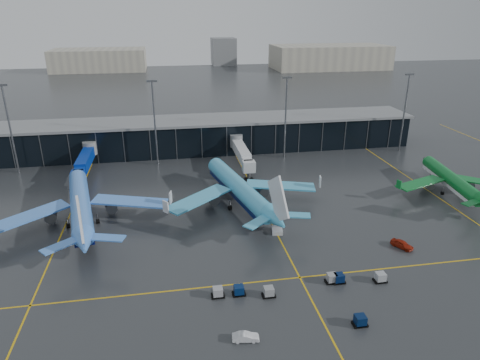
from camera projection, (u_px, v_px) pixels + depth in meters
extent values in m
plane|color=#282B2D|center=(231.00, 241.00, 87.88)|extent=(600.00, 600.00, 0.00)
cube|color=black|center=(203.00, 136.00, 142.74)|extent=(140.00, 16.00, 10.00)
cube|color=slate|center=(202.00, 120.00, 140.78)|extent=(142.00, 17.00, 0.80)
cylinder|color=#595B60|center=(90.00, 148.00, 129.29)|extent=(4.00, 4.00, 4.00)
cube|color=navy|center=(83.00, 165.00, 117.24)|extent=(3.00, 24.00, 3.00)
cylinder|color=#595B60|center=(80.00, 186.00, 111.53)|extent=(1.00, 1.00, 2.60)
cylinder|color=#595B60|center=(236.00, 141.00, 136.49)|extent=(4.00, 4.00, 4.00)
cube|color=silver|center=(244.00, 156.00, 124.44)|extent=(3.00, 24.00, 3.00)
cylinder|color=#595B60|center=(249.00, 175.00, 118.73)|extent=(1.00, 1.00, 2.60)
cylinder|color=#595B60|center=(11.00, 131.00, 120.19)|extent=(0.50, 0.50, 25.00)
cube|color=#595B60|center=(1.00, 85.00, 115.48)|extent=(3.00, 0.40, 0.60)
cylinder|color=#595B60|center=(155.00, 125.00, 126.59)|extent=(0.50, 0.50, 25.00)
cube|color=#595B60|center=(152.00, 81.00, 121.87)|extent=(3.00, 0.40, 0.60)
cylinder|color=#595B60|center=(286.00, 119.00, 132.98)|extent=(0.50, 0.50, 25.00)
cube|color=#595B60|center=(287.00, 78.00, 128.27)|extent=(3.00, 0.40, 0.60)
cylinder|color=#595B60|center=(404.00, 114.00, 139.38)|extent=(0.50, 0.50, 25.00)
cube|color=#595B60|center=(410.00, 74.00, 134.67)|extent=(3.00, 0.40, 0.60)
cube|color=#B2AD99|center=(329.00, 57.00, 341.59)|extent=(90.00, 42.00, 18.00)
cube|color=#B2AD99|center=(99.00, 60.00, 331.46)|extent=(70.00, 38.00, 16.00)
cube|color=#B2AD99|center=(223.00, 51.00, 364.64)|extent=(20.00, 20.00, 22.00)
cube|color=gold|center=(71.00, 211.00, 100.57)|extent=(0.30, 120.00, 0.02)
cube|color=gold|center=(258.00, 198.00, 107.77)|extent=(0.30, 120.00, 0.02)
cube|color=gold|center=(421.00, 186.00, 114.97)|extent=(0.30, 120.00, 0.02)
cube|color=gold|center=(300.00, 277.00, 75.76)|extent=(220.00, 0.30, 0.02)
cube|color=black|center=(331.00, 281.00, 74.35)|extent=(2.20, 1.50, 0.36)
cube|color=gray|center=(332.00, 278.00, 74.07)|extent=(1.60, 1.50, 1.50)
cube|color=black|center=(339.00, 282.00, 74.32)|extent=(2.20, 1.50, 0.36)
cube|color=#04153B|center=(339.00, 278.00, 74.04)|extent=(1.60, 1.50, 1.50)
cube|color=black|center=(380.00, 281.00, 74.58)|extent=(2.20, 1.50, 0.36)
cube|color=#94989C|center=(380.00, 277.00, 74.29)|extent=(1.60, 1.50, 1.50)
cube|color=black|center=(239.00, 294.00, 71.14)|extent=(2.20, 1.50, 0.36)
cube|color=#051B46|center=(239.00, 290.00, 70.85)|extent=(1.60, 1.50, 1.50)
cube|color=black|center=(269.00, 295.00, 70.77)|extent=(2.20, 1.50, 0.36)
cube|color=gray|center=(269.00, 291.00, 70.49)|extent=(1.60, 1.50, 1.50)
cube|color=black|center=(218.00, 296.00, 70.67)|extent=(2.20, 1.50, 0.36)
cube|color=gray|center=(218.00, 292.00, 70.39)|extent=(1.60, 1.50, 1.50)
cube|color=black|center=(360.00, 324.00, 64.27)|extent=(2.20, 1.50, 0.36)
cube|color=#04163A|center=(360.00, 320.00, 63.98)|extent=(1.60, 1.50, 1.50)
cube|color=silver|center=(277.00, 230.00, 91.10)|extent=(2.76, 3.56, 0.80)
cube|color=silver|center=(277.00, 222.00, 90.40)|extent=(2.10, 3.08, 2.29)
imported|color=maroon|center=(402.00, 244.00, 84.99)|extent=(3.79, 4.82, 1.54)
imported|color=silver|center=(246.00, 337.00, 61.10)|extent=(4.02, 1.83, 1.28)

